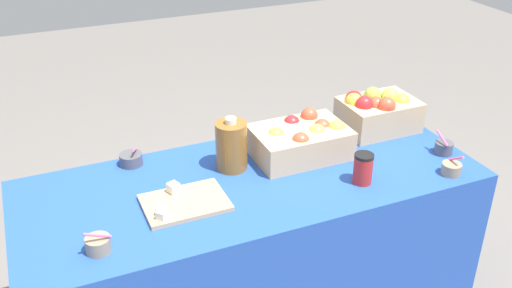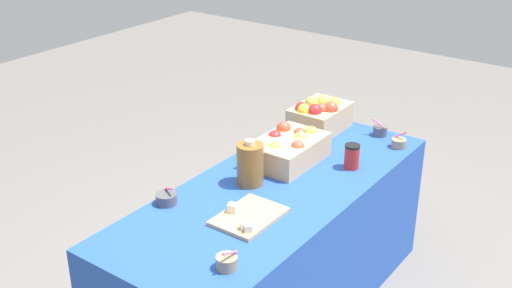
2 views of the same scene
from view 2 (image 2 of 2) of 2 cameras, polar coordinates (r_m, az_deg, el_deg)
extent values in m
cube|color=#234CAD|center=(3.29, 1.61, -9.50)|extent=(1.90, 0.76, 0.74)
cube|color=tan|center=(3.71, 5.75, 2.35)|extent=(0.35, 0.25, 0.15)
sphere|color=#99B742|center=(3.71, 5.01, 3.65)|extent=(0.08, 0.08, 0.08)
sphere|color=#B2C64C|center=(3.75, 6.09, 3.82)|extent=(0.08, 0.08, 0.08)
sphere|color=red|center=(3.63, 4.13, 3.15)|extent=(0.08, 0.08, 0.08)
sphere|color=red|center=(3.59, 5.28, 2.96)|extent=(0.08, 0.08, 0.08)
sphere|color=#D14C33|center=(3.63, 5.90, 3.06)|extent=(0.08, 0.08, 0.08)
sphere|color=gold|center=(3.60, 4.34, 2.99)|extent=(0.08, 0.08, 0.08)
sphere|color=#D14C33|center=(3.61, 4.85, 2.65)|extent=(0.08, 0.08, 0.08)
sphere|color=#D14C33|center=(3.63, 6.75, 3.20)|extent=(0.08, 0.08, 0.08)
sphere|color=gold|center=(3.75, 7.03, 3.55)|extent=(0.08, 0.08, 0.08)
cube|color=tan|center=(3.31, 2.93, -0.57)|extent=(0.41, 0.28, 0.13)
sphere|color=#D14C33|center=(3.22, 3.77, -0.33)|extent=(0.08, 0.08, 0.08)
sphere|color=#D14C33|center=(3.40, 2.50, 1.41)|extent=(0.08, 0.08, 0.08)
sphere|color=#B2C64C|center=(3.32, 4.02, 0.43)|extent=(0.08, 0.08, 0.08)
sphere|color=#D14C33|center=(3.38, 3.94, 0.83)|extent=(0.08, 0.08, 0.08)
sphere|color=red|center=(3.34, 1.69, 0.59)|extent=(0.08, 0.08, 0.08)
sphere|color=#99B742|center=(3.21, 1.70, -0.45)|extent=(0.08, 0.08, 0.08)
sphere|color=#99B742|center=(3.39, 4.97, 0.97)|extent=(0.08, 0.08, 0.08)
cube|color=tan|center=(2.83, -0.62, -6.52)|extent=(0.32, 0.23, 0.02)
cube|color=beige|center=(2.72, -1.09, -7.33)|extent=(0.04, 0.04, 0.03)
cube|color=beige|center=(2.84, -2.05, -5.76)|extent=(0.05, 0.05, 0.04)
cube|color=beige|center=(2.70, -0.69, -7.55)|extent=(0.05, 0.05, 0.03)
cylinder|color=#4C4C51|center=(2.97, -8.03, -4.89)|extent=(0.10, 0.10, 0.05)
cylinder|color=#EA598C|center=(2.95, -7.75, -4.00)|extent=(0.03, 0.08, 0.04)
cylinder|color=#4C4C51|center=(3.70, 11.05, 1.16)|extent=(0.08, 0.08, 0.05)
cylinder|color=#EA598C|center=(3.67, 10.99, 1.80)|extent=(0.02, 0.09, 0.04)
cylinder|color=gray|center=(3.57, 12.67, 0.07)|extent=(0.08, 0.08, 0.05)
cylinder|color=#EA598C|center=(3.57, 12.82, 0.83)|extent=(0.02, 0.08, 0.05)
cylinder|color=gray|center=(2.51, -2.65, -10.57)|extent=(0.09, 0.09, 0.05)
cylinder|color=#EA598C|center=(2.48, -2.35, -9.74)|extent=(0.09, 0.01, 0.05)
cylinder|color=brown|center=(3.07, -0.53, -1.83)|extent=(0.13, 0.13, 0.21)
cylinder|color=silver|center=(3.02, -0.54, 0.14)|extent=(0.05, 0.05, 0.02)
cylinder|color=red|center=(3.28, 8.58, -1.20)|extent=(0.08, 0.08, 0.12)
cylinder|color=black|center=(3.25, 8.65, -0.18)|extent=(0.08, 0.08, 0.01)
camera|label=1|loc=(1.52, 48.95, 7.52)|focal=40.56mm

